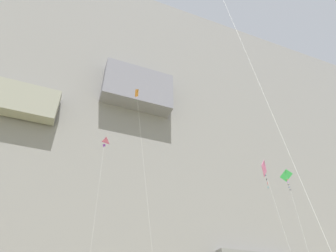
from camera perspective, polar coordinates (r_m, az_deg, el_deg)
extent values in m
cube|color=gray|center=(67.87, -9.04, -1.62)|extent=(180.00, 22.15, 79.42)
cube|color=gray|center=(54.47, -27.82, 4.77)|extent=(14.08, 2.19, 6.02)
cube|color=gray|center=(60.66, -6.05, 6.84)|extent=(14.00, 4.96, 9.15)
cube|color=orange|center=(39.08, -6.07, 6.39)|extent=(0.77, 1.46, 1.59)
cylinder|color=black|center=(39.08, -6.07, 6.39)|extent=(0.40, 0.11, 1.28)
cube|color=orange|center=(38.69, -6.06, 5.72)|extent=(0.11, 0.17, 0.10)
cube|color=#CC3399|center=(38.46, -6.10, 5.35)|extent=(0.04, 0.19, 0.10)
cube|color=green|center=(38.23, -6.24, 5.00)|extent=(0.06, 0.19, 0.10)
cylinder|color=silver|center=(30.22, -4.27, -12.05)|extent=(2.82, 3.34, 27.61)
pyramid|color=pink|center=(41.15, -12.86, -3.54)|extent=(1.43, 1.65, 0.19)
cube|color=purple|center=(40.95, -12.27, -3.68)|extent=(0.36, 0.20, 0.42)
cylinder|color=silver|center=(33.45, -14.13, -17.81)|extent=(0.31, 5.85, 22.98)
cylinder|color=silver|center=(15.27, 13.04, 17.76)|extent=(0.56, 3.39, 27.12)
cube|color=green|center=(36.92, 21.93, -8.86)|extent=(1.16, 0.98, 1.47)
cylinder|color=black|center=(36.92, 21.93, -8.86)|extent=(0.16, 0.27, 1.20)
cube|color=red|center=(36.70, 22.14, -9.62)|extent=(0.16, 0.11, 0.09)
cube|color=purple|center=(36.57, 22.23, -10.05)|extent=(0.17, 0.07, 0.09)
cube|color=black|center=(36.43, 22.32, -10.47)|extent=(0.17, 0.09, 0.09)
cube|color=navy|center=(36.31, 22.43, -10.90)|extent=(0.15, 0.13, 0.09)
cube|color=black|center=(36.23, 22.61, -11.35)|extent=(0.15, 0.12, 0.09)
cylinder|color=silver|center=(32.28, 25.43, -20.77)|extent=(2.61, 3.05, 16.71)
cube|color=pink|center=(36.41, 18.13, -7.79)|extent=(1.92, 1.55, 2.41)
cylinder|color=black|center=(36.41, 18.13, -7.79)|extent=(0.31, 0.29, 1.97)
cube|color=teal|center=(36.02, 18.41, -9.05)|extent=(0.17, 0.26, 0.14)
cube|color=black|center=(35.81, 18.57, -9.76)|extent=(0.15, 0.27, 0.14)
cube|color=red|center=(35.61, 18.74, -10.47)|extent=(0.19, 0.25, 0.14)
cube|color=#38B2D1|center=(35.37, 18.81, -11.19)|extent=(0.16, 0.26, 0.14)
cylinder|color=silver|center=(31.21, 22.24, -20.35)|extent=(1.93, 4.16, 17.46)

